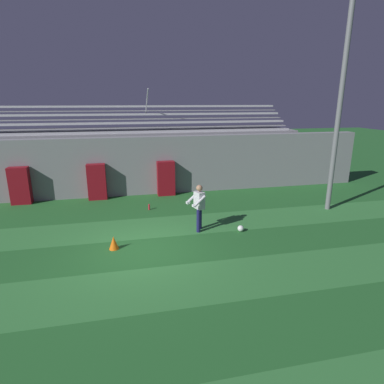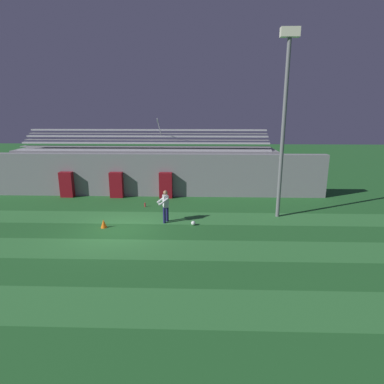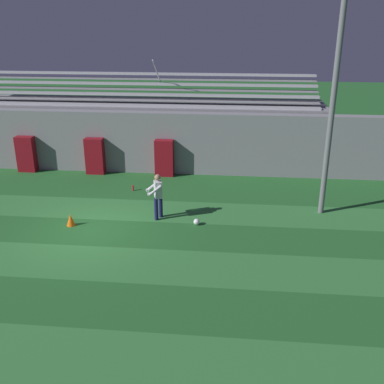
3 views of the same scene
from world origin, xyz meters
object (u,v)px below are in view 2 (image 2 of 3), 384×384
Objects in this scene: goalkeeper at (165,204)px; traffic_cone at (104,224)px; soccer_ball at (193,223)px; floodlight_pole at (285,105)px; padding_pillar_gate_left at (116,185)px; water_bottle at (145,205)px; padding_pillar_far_left at (67,185)px; padding_pillar_gate_right at (166,185)px.

goalkeeper is 3.98× the size of traffic_cone.
floodlight_pole is at bearing 18.65° from soccer_ball.
water_bottle is (2.20, -2.06, -0.71)m from padding_pillar_gate_left.
traffic_cone is (-2.92, -0.88, -0.74)m from goalkeeper.
floodlight_pole reaches higher than padding_pillar_gate_left.
padding_pillar_far_left is 0.18× the size of floodlight_pole.
floodlight_pole is (12.91, -3.59, 4.94)m from padding_pillar_far_left.
padding_pillar_far_left is 14.28m from floodlight_pole.
goalkeeper is at bearing -169.33° from floodlight_pole.
soccer_ball is at bearing -44.78° from padding_pillar_gate_left.
traffic_cone is 3.79m from water_bottle.
traffic_cone is at bearing -111.69° from water_bottle.
soccer_ball is at bearing -15.77° from goalkeeper.
goalkeeper reaches higher than water_bottle.
padding_pillar_gate_left is at bearing 135.22° from soccer_ball.
soccer_ball is (1.42, -0.40, -0.84)m from goalkeeper.
padding_pillar_gate_left is 7.28m from soccer_ball.
padding_pillar_far_left is at bearing 180.00° from padding_pillar_gate_right.
padding_pillar_far_left reaches higher than soccer_ball.
padding_pillar_far_left reaches higher than water_bottle.
water_bottle is at bearing -20.62° from padding_pillar_far_left.
padding_pillar_gate_left is 3.22m from padding_pillar_gate_right.
goalkeeper is 3.16m from water_bottle.
padding_pillar_far_left is 0.99× the size of goalkeeper.
padding_pillar_gate_right is 1.00× the size of padding_pillar_far_left.
padding_pillar_gate_right is 7.54× the size of soccer_ball.
padding_pillar_gate_left is 0.99× the size of goalkeeper.
floodlight_pole is 22.18× the size of traffic_cone.
traffic_cone reaches higher than water_bottle.
padding_pillar_far_left is 9.87m from soccer_ball.
padding_pillar_gate_left is at bearing 180.00° from padding_pillar_gate_right.
padding_pillar_gate_right is 4.73m from goalkeeper.
floodlight_pole is at bearing -20.44° from padding_pillar_gate_left.
floodlight_pole is at bearing 12.72° from traffic_cone.
padding_pillar_far_left is 5.90m from water_bottle.
padding_pillar_far_left is at bearing 164.46° from floodlight_pole.
soccer_ball is (5.14, -5.11, -0.72)m from padding_pillar_gate_left.
floodlight_pole is 7.71m from goalkeeper.
goalkeeper is 1.70m from soccer_ball.
goalkeeper is (-5.91, -1.11, -4.82)m from floodlight_pole.
padding_pillar_gate_right is (3.22, 0.00, 0.00)m from padding_pillar_gate_left.
soccer_ball is at bearing 6.28° from traffic_cone.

